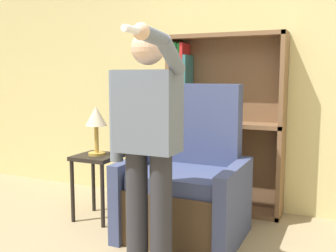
{
  "coord_description": "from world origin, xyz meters",
  "views": [
    {
      "loc": [
        0.86,
        -1.86,
        1.34
      ],
      "look_at": [
        -0.32,
        0.73,
        0.97
      ],
      "focal_mm": 42.0,
      "sensor_mm": 36.0,
      "label": 1
    }
  ],
  "objects_px": {
    "bookcase": "(212,127)",
    "person_standing": "(147,139)",
    "side_table": "(97,168)",
    "table_lamp": "(96,120)",
    "armchair": "(187,189)"
  },
  "relations": [
    {
      "from": "bookcase",
      "to": "person_standing",
      "type": "relative_size",
      "value": 1.07
    },
    {
      "from": "side_table",
      "to": "table_lamp",
      "type": "bearing_deg",
      "value": 0.0
    },
    {
      "from": "table_lamp",
      "to": "person_standing",
      "type": "bearing_deg",
      "value": -38.6
    },
    {
      "from": "table_lamp",
      "to": "armchair",
      "type": "bearing_deg",
      "value": 0.49
    },
    {
      "from": "bookcase",
      "to": "person_standing",
      "type": "bearing_deg",
      "value": -88.48
    },
    {
      "from": "person_standing",
      "to": "table_lamp",
      "type": "height_order",
      "value": "person_standing"
    },
    {
      "from": "armchair",
      "to": "bookcase",
      "type": "bearing_deg",
      "value": 92.51
    },
    {
      "from": "bookcase",
      "to": "person_standing",
      "type": "distance_m",
      "value": 1.47
    },
    {
      "from": "bookcase",
      "to": "table_lamp",
      "type": "distance_m",
      "value": 1.15
    },
    {
      "from": "armchair",
      "to": "table_lamp",
      "type": "relative_size",
      "value": 2.8
    },
    {
      "from": "armchair",
      "to": "person_standing",
      "type": "bearing_deg",
      "value": -89.49
    },
    {
      "from": "armchair",
      "to": "table_lamp",
      "type": "bearing_deg",
      "value": -179.51
    },
    {
      "from": "bookcase",
      "to": "side_table",
      "type": "bearing_deg",
      "value": -139.06
    },
    {
      "from": "person_standing",
      "to": "side_table",
      "type": "bearing_deg",
      "value": 141.4
    },
    {
      "from": "bookcase",
      "to": "person_standing",
      "type": "xyz_separation_m",
      "value": [
        0.04,
        -1.47,
        0.1
      ]
    }
  ]
}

